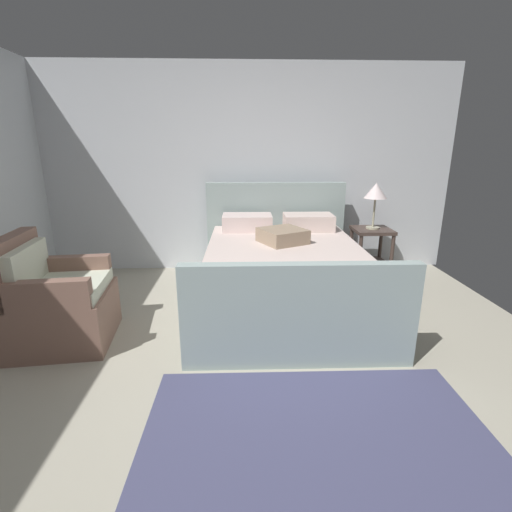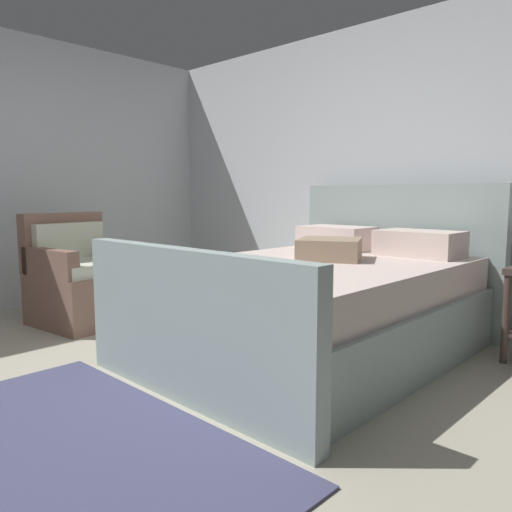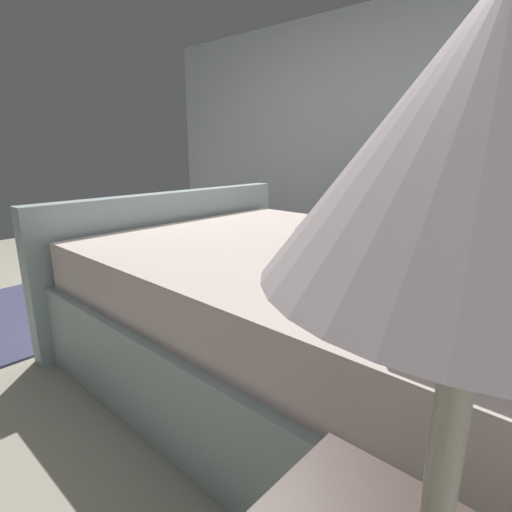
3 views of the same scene
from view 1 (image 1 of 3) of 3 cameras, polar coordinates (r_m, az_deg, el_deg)
The scene contains 7 objects.
ground_plane at distance 2.47m, azimuth 0.19°, elevation -22.67°, with size 5.00×5.61×0.02m, color #B2AB97.
wall_back at distance 4.79m, azimuth -1.27°, elevation 12.97°, with size 5.12×0.12×2.51m, color silver.
bed at distance 3.73m, azimuth 4.19°, elevation -2.38°, with size 1.70×2.25×1.13m.
nightstand_right at distance 4.73m, azimuth 17.24°, elevation 1.71°, with size 0.44×0.44×0.60m.
table_lamp_right at distance 4.62m, azimuth 17.91°, elevation 9.26°, with size 0.26×0.26×0.54m.
armchair at distance 3.41m, azimuth -28.39°, elevation -6.27°, with size 0.80×0.79×0.90m.
area_rug at distance 2.30m, azimuth 9.55°, elevation -25.96°, with size 1.95×1.26×0.01m, color #47486A.
Camera 1 is at (-0.08, -1.91, 1.55)m, focal length 26.06 mm.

